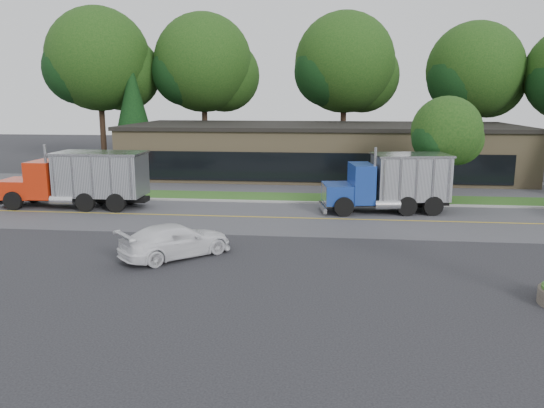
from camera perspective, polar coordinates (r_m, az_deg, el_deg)
The scene contains 16 objects.
ground at distance 20.75m, azimuth -1.68°, elevation -7.05°, with size 140.00×140.00×0.00m, color #36363B.
road at distance 29.36m, azimuth 0.73°, elevation -1.49°, with size 60.00×8.00×0.02m, color #5B5B60.
center_line at distance 29.36m, azimuth 0.73°, elevation -1.49°, with size 60.00×0.12×0.01m, color gold.
curb at distance 33.45m, azimuth 1.42°, elevation 0.11°, with size 60.00×0.30×0.12m, color #9E9E99.
grass_verge at distance 35.21m, azimuth 1.67°, elevation 0.69°, with size 60.00×3.40×0.03m, color #2B521C.
far_parking at distance 40.12m, azimuth 2.24°, elevation 2.02°, with size 60.00×7.00×0.02m, color #5B5B60.
strip_mall at distance 45.72m, azimuth 5.30°, elevation 5.67°, with size 32.00×12.00×4.00m, color #937D5A.
tree_far_a at distance 56.42m, azimuth -17.92°, elevation 14.11°, with size 10.66×10.03×15.20m.
tree_far_b at distance 55.14m, azimuth -7.19°, elevation 14.35°, with size 10.37×9.76×14.79m.
tree_far_c at distance 53.70m, azimuth 7.99°, elevation 14.34°, with size 10.29×9.69×14.68m.
tree_far_d at distance 54.32m, azimuth 21.07°, elevation 12.84°, with size 9.43×8.87×13.45m.
evergreen_left at distance 52.92m, azimuth -14.73°, elevation 9.90°, with size 4.38×4.38×9.96m.
tree_verge at distance 35.39m, azimuth 18.32°, elevation 7.09°, with size 4.66×4.39×6.65m.
dump_truck_red at distance 33.77m, azimuth -19.78°, elevation 2.66°, with size 8.96×2.76×3.36m.
dump_truck_blue at distance 31.34m, azimuth 12.86°, elevation 2.40°, with size 7.39×3.63×3.36m.
rally_car at distance 22.53m, azimuth -10.29°, elevation -3.89°, with size 1.94×4.76×1.38m, color white.
Camera 1 is at (2.73, -19.48, 6.59)m, focal length 35.00 mm.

